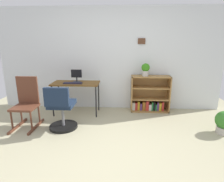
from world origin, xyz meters
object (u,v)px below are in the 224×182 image
bookshelf_low (149,96)px  desk (76,85)px  potted_plant_on_shelf (146,69)px  monitor (77,76)px  office_chair (61,111)px  keyboard (73,83)px  rocking_chair (26,102)px

bookshelf_low → desk: bearing=-170.8°
desk → potted_plant_on_shelf: potted_plant_on_shelf is taller
monitor → bookshelf_low: bearing=7.5°
desk → office_chair: (-0.08, -0.81, -0.28)m
desk → potted_plant_on_shelf: size_ratio=3.60×
keyboard → potted_plant_on_shelf: 1.62m
desk → potted_plant_on_shelf: bearing=7.9°
office_chair → potted_plant_on_shelf: size_ratio=2.97×
desk → bookshelf_low: bookshelf_low is taller
keyboard → desk: bearing=67.7°
rocking_chair → potted_plant_on_shelf: size_ratio=3.36×
rocking_chair → bookshelf_low: size_ratio=1.09×
keyboard → monitor: bearing=70.6°
desk → rocking_chair: size_ratio=1.07×
monitor → potted_plant_on_shelf: (1.51, 0.16, 0.14)m
keyboard → rocking_chair: size_ratio=0.42×
monitor → office_chair: 0.99m
rocking_chair → keyboard: bearing=39.2°
keyboard → bookshelf_low: size_ratio=0.46×
rocking_chair → potted_plant_on_shelf: (2.30, 0.91, 0.51)m
office_chair → rocking_chair: size_ratio=0.89×
desk → rocking_chair: 1.06m
bookshelf_low → potted_plant_on_shelf: bearing=-156.5°
desk → office_chair: bearing=-95.6°
monitor → rocking_chair: (-0.79, -0.75, -0.37)m
keyboard → rocking_chair: (-0.74, -0.60, -0.24)m
monitor → rocking_chair: monitor is taller
potted_plant_on_shelf → office_chair: bearing=-147.5°
keyboard → bookshelf_low: bookshelf_low is taller
potted_plant_on_shelf → keyboard: bearing=-168.9°
desk → monitor: bearing=76.1°
monitor → keyboard: monitor is taller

